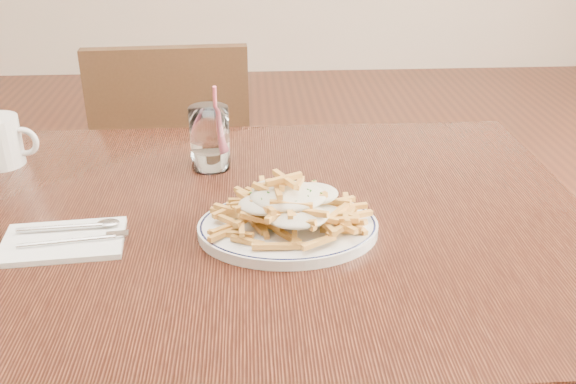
{
  "coord_description": "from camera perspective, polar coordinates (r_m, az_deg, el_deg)",
  "views": [
    {
      "loc": [
        0.05,
        -0.91,
        1.24
      ],
      "look_at": [
        0.11,
        -0.06,
        0.82
      ],
      "focal_mm": 40.0,
      "sensor_mm": 36.0,
      "label": 1
    }
  ],
  "objects": [
    {
      "name": "table",
      "position": [
        1.07,
        -5.89,
        -5.74
      ],
      "size": [
        1.2,
        0.8,
        0.75
      ],
      "color": "black",
      "rests_on": "ground"
    },
    {
      "name": "chair_far",
      "position": [
        1.82,
        -9.81,
        1.75
      ],
      "size": [
        0.42,
        0.42,
        0.87
      ],
      "color": "#301D10",
      "rests_on": "ground"
    },
    {
      "name": "fries_plate",
      "position": [
        0.97,
        0.0,
        -3.2
      ],
      "size": [
        0.31,
        0.27,
        0.02
      ],
      "color": "white",
      "rests_on": "table"
    },
    {
      "name": "loaded_fries",
      "position": [
        0.95,
        -0.0,
        -0.97
      ],
      "size": [
        0.23,
        0.19,
        0.06
      ],
      "color": "gold",
      "rests_on": "fries_plate"
    },
    {
      "name": "napkin",
      "position": [
        1.0,
        -19.34,
        -4.15
      ],
      "size": [
        0.18,
        0.13,
        0.01
      ],
      "primitive_type": "cube",
      "rotation": [
        0.0,
        0.0,
        0.09
      ],
      "color": "white",
      "rests_on": "table"
    },
    {
      "name": "cutlery",
      "position": [
        1.0,
        -19.35,
        -3.65
      ],
      "size": [
        0.18,
        0.08,
        0.01
      ],
      "color": "silver",
      "rests_on": "napkin"
    },
    {
      "name": "water_glass",
      "position": [
        1.18,
        -6.95,
        4.46
      ],
      "size": [
        0.07,
        0.07,
        0.16
      ],
      "color": "white",
      "rests_on": "table"
    },
    {
      "name": "coffee_mug",
      "position": [
        1.3,
        -24.25,
        4.12
      ],
      "size": [
        0.12,
        0.08,
        0.09
      ],
      "color": "white",
      "rests_on": "table"
    }
  ]
}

